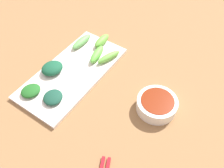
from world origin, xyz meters
name	(u,v)px	position (x,y,z in m)	size (l,w,h in m)	color
tabletop	(104,94)	(0.00, 0.00, 0.01)	(2.10, 2.10, 0.02)	olive
sauce_bowl	(157,104)	(-0.16, -0.04, 0.04)	(0.12, 0.12, 0.04)	white
serving_plate	(73,73)	(0.13, -0.01, 0.03)	(0.19, 0.38, 0.01)	silver
broccoli_leafy_0	(31,91)	(0.18, 0.13, 0.04)	(0.05, 0.06, 0.02)	#1E5D20
broccoli_leafy_1	(53,97)	(0.10, 0.11, 0.04)	(0.06, 0.06, 0.02)	#174534
broccoli_stalk_2	(82,42)	(0.19, -0.13, 0.04)	(0.03, 0.10, 0.02)	#62A856
broccoli_stalk_3	(102,41)	(0.13, -0.17, 0.05)	(0.03, 0.08, 0.03)	#65AC3E
broccoli_stalk_4	(97,54)	(0.10, -0.11, 0.05)	(0.03, 0.09, 0.03)	#5DBC40
broccoli_stalk_5	(109,57)	(0.06, -0.12, 0.04)	(0.02, 0.09, 0.02)	#63B442
broccoli_leafy_6	(52,68)	(0.18, 0.03, 0.05)	(0.06, 0.07, 0.03)	#175034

